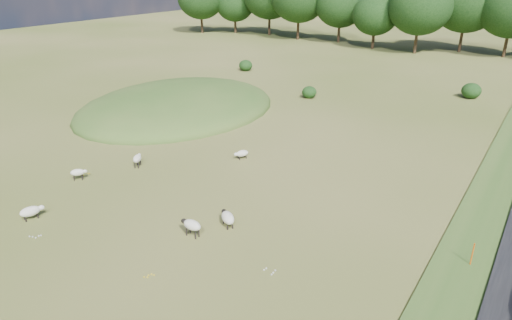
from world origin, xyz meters
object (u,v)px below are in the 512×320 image
Objects in this scene: sheep_1 at (137,158)px; sheep_3 at (228,217)px; sheep_0 at (31,211)px; sheep_5 at (192,225)px; marker_post at (472,255)px; sheep_2 at (78,172)px; sheep_4 at (242,154)px.

sheep_3 is (9.37, -2.66, -0.08)m from sheep_1.
sheep_0 is 7.79m from sheep_1.
sheep_5 reaches higher than sheep_0.
marker_post reaches higher than sheep_2.
sheep_0 is at bearing 64.08° from sheep_3.
sheep_3 is (-10.91, -3.16, -0.12)m from marker_post.
marker_post is at bearing -48.95° from sheep_0.
sheep_2 is at bearing 38.37° from sheep_3.
sheep_1 reaches higher than sheep_3.
sheep_3 reaches higher than sheep_2.
sheep_4 is (4.94, 4.84, -0.18)m from sheep_1.
sheep_5 is at bearing -48.69° from sheep_0.
sheep_3 is at bearing -163.86° from marker_post.
sheep_5 is at bearing 97.24° from sheep_3.
marker_post reaches higher than sheep_4.
sheep_0 is at bearing -114.27° from sheep_2.
sheep_1 is at bearing -25.81° from sheep_5.
sheep_4 is at bearing -1.11° from sheep_0.
sheep_0 is 1.06× the size of sheep_5.
sheep_2 is (-21.77, -3.95, -0.10)m from marker_post.
sheep_2 is at bearing 42.82° from sheep_0.
sheep_5 reaches higher than sheep_2.
sheep_2 is 10.49m from sheep_4.
sheep_5 is (8.50, -4.38, 0.05)m from sheep_1.
sheep_4 is at bearing 164.21° from marker_post.
sheep_1 is at bearing -178.60° from marker_post.
sheep_5 is at bearing -54.00° from sheep_2.
sheep_0 is 1.14× the size of sheep_1.
sheep_4 is at bearing -77.74° from sheep_1.
sheep_5 is (3.56, -9.22, 0.23)m from sheep_4.
sheep_0 is 13.38m from sheep_4.
sheep_2 is at bearing -169.71° from marker_post.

